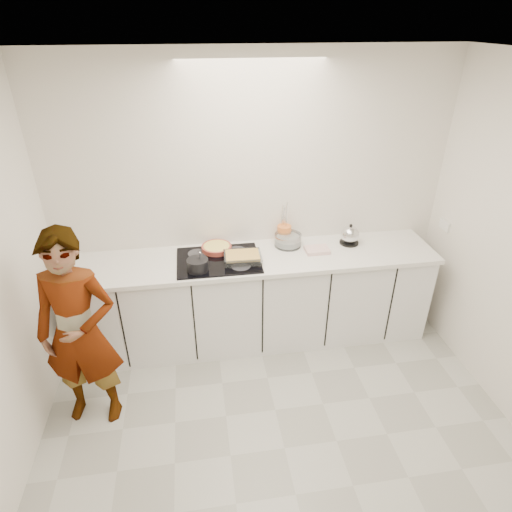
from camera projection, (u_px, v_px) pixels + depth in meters
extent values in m
cube|color=#B4B5AC|center=(284.00, 448.00, 3.15)|extent=(3.60, 3.20, 0.00)
cube|color=white|center=(304.00, 64.00, 1.88)|extent=(3.60, 3.20, 0.00)
cube|color=silver|center=(252.00, 202.00, 3.89)|extent=(3.60, 0.00, 2.60)
cube|color=white|center=(445.00, 225.00, 4.01)|extent=(0.02, 0.15, 0.09)
cube|color=white|center=(257.00, 300.00, 4.04)|extent=(3.20, 0.58, 0.87)
cube|color=white|center=(258.00, 259.00, 3.82)|extent=(3.24, 0.64, 0.04)
cube|color=black|center=(219.00, 260.00, 3.74)|extent=(0.72, 0.54, 0.01)
cylinder|color=#A33F32|center=(217.00, 248.00, 3.88)|extent=(0.34, 0.34, 0.04)
cylinder|color=#F1D662|center=(217.00, 246.00, 3.87)|extent=(0.30, 0.30, 0.01)
cylinder|color=black|center=(198.00, 265.00, 3.56)|extent=(0.19, 0.19, 0.10)
cylinder|color=silver|center=(200.00, 259.00, 3.56)|extent=(0.03, 0.07, 0.15)
cube|color=silver|center=(243.00, 257.00, 3.71)|extent=(0.33, 0.25, 0.06)
cube|color=#E5C366|center=(242.00, 255.00, 3.70)|extent=(0.30, 0.22, 0.02)
cylinder|color=silver|center=(288.00, 240.00, 3.97)|extent=(0.29, 0.29, 0.12)
cylinder|color=white|center=(288.00, 242.00, 3.97)|extent=(0.24, 0.24, 0.05)
cube|color=white|center=(317.00, 250.00, 3.88)|extent=(0.22, 0.16, 0.04)
cylinder|color=black|center=(349.00, 243.00, 4.03)|extent=(0.21, 0.21, 0.02)
sphere|color=silver|center=(350.00, 235.00, 3.98)|extent=(0.20, 0.20, 0.17)
sphere|color=black|center=(351.00, 226.00, 3.94)|extent=(0.04, 0.04, 0.03)
cylinder|color=orange|center=(284.00, 234.00, 4.03)|extent=(0.17, 0.17, 0.16)
imported|color=white|center=(79.00, 333.00, 3.06)|extent=(0.64, 0.47, 1.62)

